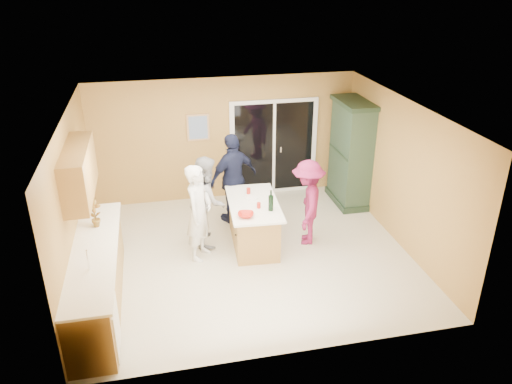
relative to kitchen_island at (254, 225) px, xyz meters
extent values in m
plane|color=beige|center=(-0.16, -0.34, -0.39)|extent=(5.50, 5.50, 0.00)
cube|color=silver|center=(-0.16, -0.34, 2.21)|extent=(5.50, 5.00, 0.10)
cube|color=#D6AE58|center=(-0.16, 2.16, 0.91)|extent=(5.50, 0.10, 2.60)
cube|color=#D6AE58|center=(-0.16, -2.84, 0.91)|extent=(5.50, 0.10, 2.60)
cube|color=#D6AE58|center=(-2.91, -0.34, 0.91)|extent=(0.10, 5.00, 2.60)
cube|color=#D6AE58|center=(2.59, -0.34, 0.91)|extent=(0.10, 5.00, 2.60)
cube|color=#A77F41|center=(-2.61, -1.24, 0.06)|extent=(0.60, 3.00, 0.90)
cube|color=white|center=(-2.60, -2.34, 0.01)|extent=(0.62, 0.60, 0.72)
cube|color=white|center=(-2.59, -1.24, 0.53)|extent=(0.65, 3.05, 0.04)
cylinder|color=silver|center=(-2.61, -1.74, 0.70)|extent=(0.02, 0.02, 0.30)
cube|color=#A77F41|center=(-2.73, -0.54, 1.48)|extent=(0.35, 1.60, 0.75)
cube|color=white|center=(0.89, 2.13, 0.66)|extent=(1.90, 0.05, 2.10)
cube|color=black|center=(0.89, 2.12, 0.66)|extent=(1.70, 0.03, 1.94)
cube|color=white|center=(0.89, 2.11, 0.66)|extent=(0.06, 0.04, 1.94)
cube|color=silver|center=(1.04, 2.10, 0.61)|extent=(0.02, 0.03, 0.12)
cube|color=tan|center=(-0.71, 2.14, 1.21)|extent=(0.46, 0.03, 0.56)
cube|color=#486295|center=(-0.71, 2.13, 1.21)|extent=(0.38, 0.02, 0.48)
cube|color=#A77F41|center=(0.00, 0.00, 0.01)|extent=(0.82, 1.45, 0.80)
cube|color=white|center=(0.00, 0.00, 0.43)|extent=(0.96, 1.64, 0.04)
cube|color=black|center=(0.00, 0.00, -0.35)|extent=(0.74, 1.38, 0.09)
cube|color=#1E3120|center=(2.33, 1.32, -0.33)|extent=(0.61, 1.16, 0.13)
cube|color=#2F4733|center=(2.33, 1.32, 0.70)|extent=(0.55, 1.09, 2.05)
cube|color=#1E3120|center=(2.33, 1.32, 1.77)|extent=(0.63, 1.20, 0.09)
imported|color=white|center=(-0.98, -0.22, 0.46)|extent=(0.66, 0.74, 1.71)
imported|color=gray|center=(-0.79, 0.29, 0.43)|extent=(0.65, 0.82, 1.64)
imported|color=#181936|center=(-0.18, 1.01, 0.50)|extent=(1.13, 0.85, 1.79)
imported|color=maroon|center=(0.96, -0.10, 0.39)|extent=(0.88, 1.15, 1.57)
imported|color=#B32013|center=(-0.23, -0.49, 0.48)|extent=(0.32, 0.32, 0.06)
imported|color=red|center=(-2.61, -0.52, 0.77)|extent=(0.27, 0.22, 0.44)
cylinder|color=#B32013|center=(-0.01, 0.39, 0.50)|extent=(0.10, 0.10, 0.11)
cylinder|color=#B32013|center=(0.05, -0.22, 0.49)|extent=(0.08, 0.08, 0.10)
cylinder|color=black|center=(0.23, -0.35, 0.58)|extent=(0.09, 0.09, 0.27)
cylinder|color=black|center=(0.23, -0.35, 0.77)|extent=(0.03, 0.03, 0.10)
cylinder|color=white|center=(0.00, 0.17, 0.45)|extent=(0.23, 0.23, 0.01)
camera|label=1|loc=(-1.61, -7.69, 4.28)|focal=35.00mm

